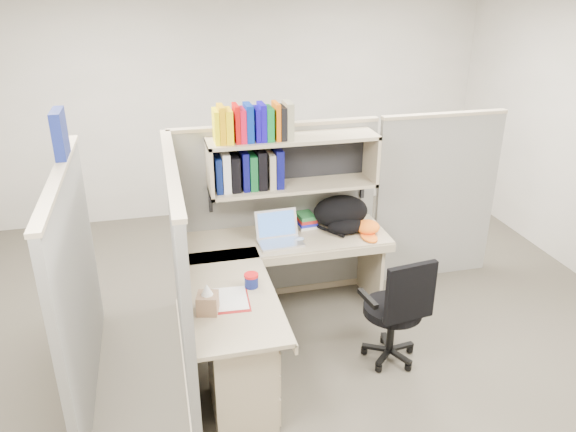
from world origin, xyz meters
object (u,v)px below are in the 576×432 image
object	(u,v)px
desk	(257,331)
task_chair	(394,326)
backpack	(343,214)
snack_canister	(251,280)
laptop	(280,229)

from	to	relation	value
desk	task_chair	size ratio (longest dim) A/B	1.87
backpack	task_chair	distance (m)	1.07
backpack	snack_canister	size ratio (longest dim) A/B	4.67
snack_canister	desk	bearing A→B (deg)	-86.41
laptop	backpack	distance (m)	0.60
laptop	task_chair	distance (m)	1.18
laptop	backpack	size ratio (longest dim) A/B	0.74
desk	snack_canister	size ratio (longest dim) A/B	16.99
laptop	backpack	xyz separation A→B (m)	(0.59, 0.14, 0.01)
snack_canister	laptop	bearing A→B (deg)	60.40
desk	backpack	world-z (taller)	backpack
snack_canister	task_chair	bearing A→B (deg)	-8.54
backpack	task_chair	bearing A→B (deg)	-98.71
desk	backpack	xyz separation A→B (m)	(0.93, 0.90, 0.43)
desk	task_chair	distance (m)	1.05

